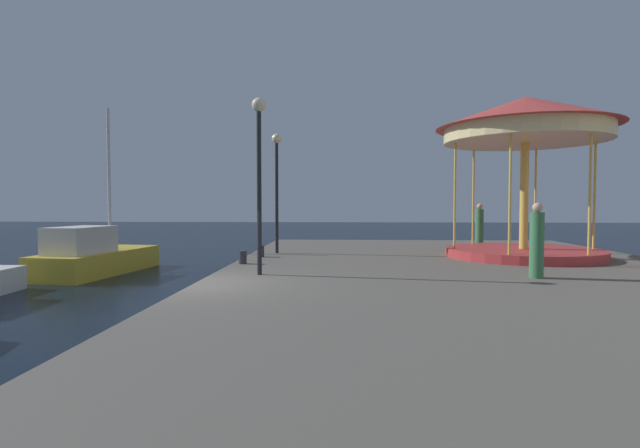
{
  "coord_description": "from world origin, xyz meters",
  "views": [
    {
      "loc": [
        3.46,
        -10.87,
        2.63
      ],
      "look_at": [
        2.7,
        4.48,
        2.0
      ],
      "focal_mm": 26.73,
      "sensor_mm": 36.0,
      "label": 1
    }
  ],
  "objects_px": {
    "sailboat_yellow": "(94,256)",
    "person_near_carousel": "(479,227)",
    "lamp_post_near_edge": "(259,155)",
    "bollard_north": "(261,251)",
    "carousel": "(525,137)",
    "bollard_center": "(243,257)",
    "person_by_the_water": "(537,243)",
    "lamp_post_mid_promenade": "(277,172)"
  },
  "relations": [
    {
      "from": "carousel",
      "to": "person_by_the_water",
      "type": "height_order",
      "value": "carousel"
    },
    {
      "from": "lamp_post_mid_promenade",
      "to": "bollard_north",
      "type": "distance_m",
      "value": 3.16
    },
    {
      "from": "sailboat_yellow",
      "to": "person_near_carousel",
      "type": "xyz_separation_m",
      "value": [
        15.17,
        3.25,
        0.99
      ]
    },
    {
      "from": "sailboat_yellow",
      "to": "carousel",
      "type": "distance_m",
      "value": 16.18
    },
    {
      "from": "carousel",
      "to": "person_near_carousel",
      "type": "xyz_separation_m",
      "value": [
        -0.43,
        3.85,
        -3.27
      ]
    },
    {
      "from": "lamp_post_mid_promenade",
      "to": "lamp_post_near_edge",
      "type": "bearing_deg",
      "value": -86.67
    },
    {
      "from": "sailboat_yellow",
      "to": "lamp_post_near_edge",
      "type": "xyz_separation_m",
      "value": [
        7.18,
        -5.12,
        3.21
      ]
    },
    {
      "from": "sailboat_yellow",
      "to": "bollard_center",
      "type": "height_order",
      "value": "sailboat_yellow"
    },
    {
      "from": "sailboat_yellow",
      "to": "person_by_the_water",
      "type": "bearing_deg",
      "value": -20.61
    },
    {
      "from": "lamp_post_mid_promenade",
      "to": "person_near_carousel",
      "type": "xyz_separation_m",
      "value": [
        8.31,
        2.86,
        -2.16
      ]
    },
    {
      "from": "sailboat_yellow",
      "to": "carousel",
      "type": "bearing_deg",
      "value": -2.19
    },
    {
      "from": "person_near_carousel",
      "to": "bollard_center",
      "type": "bearing_deg",
      "value": -145.47
    },
    {
      "from": "lamp_post_near_edge",
      "to": "sailboat_yellow",
      "type": "bearing_deg",
      "value": 144.49
    },
    {
      "from": "bollard_center",
      "to": "bollard_north",
      "type": "distance_m",
      "value": 1.96
    },
    {
      "from": "bollard_north",
      "to": "person_near_carousel",
      "type": "height_order",
      "value": "person_near_carousel"
    },
    {
      "from": "lamp_post_near_edge",
      "to": "person_by_the_water",
      "type": "bearing_deg",
      "value": -1.68
    },
    {
      "from": "bollard_center",
      "to": "bollard_north",
      "type": "bearing_deg",
      "value": 83.6
    },
    {
      "from": "sailboat_yellow",
      "to": "lamp_post_mid_promenade",
      "type": "bearing_deg",
      "value": 3.26
    },
    {
      "from": "bollard_center",
      "to": "person_near_carousel",
      "type": "bearing_deg",
      "value": 34.53
    },
    {
      "from": "carousel",
      "to": "lamp_post_mid_promenade",
      "type": "bearing_deg",
      "value": 173.55
    },
    {
      "from": "sailboat_yellow",
      "to": "lamp_post_near_edge",
      "type": "height_order",
      "value": "sailboat_yellow"
    },
    {
      "from": "bollard_north",
      "to": "person_by_the_water",
      "type": "distance_m",
      "value": 8.88
    },
    {
      "from": "sailboat_yellow",
      "to": "lamp_post_near_edge",
      "type": "bearing_deg",
      "value": -35.51
    },
    {
      "from": "lamp_post_near_edge",
      "to": "person_by_the_water",
      "type": "height_order",
      "value": "lamp_post_near_edge"
    },
    {
      "from": "lamp_post_near_edge",
      "to": "person_near_carousel",
      "type": "xyz_separation_m",
      "value": [
        7.99,
        8.37,
        -2.22
      ]
    },
    {
      "from": "lamp_post_near_edge",
      "to": "bollard_north",
      "type": "distance_m",
      "value": 5.14
    },
    {
      "from": "lamp_post_near_edge",
      "to": "carousel",
      "type": "bearing_deg",
      "value": 28.27
    },
    {
      "from": "sailboat_yellow",
      "to": "person_near_carousel",
      "type": "distance_m",
      "value": 15.55
    },
    {
      "from": "sailboat_yellow",
      "to": "lamp_post_mid_promenade",
      "type": "xyz_separation_m",
      "value": [
        6.86,
        0.39,
        3.15
      ]
    },
    {
      "from": "carousel",
      "to": "person_near_carousel",
      "type": "height_order",
      "value": "carousel"
    },
    {
      "from": "lamp_post_mid_promenade",
      "to": "person_by_the_water",
      "type": "relative_size",
      "value": 2.38
    },
    {
      "from": "carousel",
      "to": "bollard_center",
      "type": "height_order",
      "value": "carousel"
    },
    {
      "from": "sailboat_yellow",
      "to": "carousel",
      "type": "xyz_separation_m",
      "value": [
        15.6,
        -0.6,
        4.26
      ]
    },
    {
      "from": "carousel",
      "to": "lamp_post_mid_promenade",
      "type": "relative_size",
      "value": 1.35
    },
    {
      "from": "sailboat_yellow",
      "to": "bollard_north",
      "type": "distance_m",
      "value": 6.55
    },
    {
      "from": "lamp_post_mid_promenade",
      "to": "person_by_the_water",
      "type": "distance_m",
      "value": 9.53
    },
    {
      "from": "lamp_post_mid_promenade",
      "to": "person_by_the_water",
      "type": "xyz_separation_m",
      "value": [
        7.31,
        -5.72,
        -2.16
      ]
    },
    {
      "from": "lamp_post_near_edge",
      "to": "bollard_north",
      "type": "height_order",
      "value": "lamp_post_near_edge"
    },
    {
      "from": "sailboat_yellow",
      "to": "person_by_the_water",
      "type": "height_order",
      "value": "sailboat_yellow"
    },
    {
      "from": "bollard_center",
      "to": "person_near_carousel",
      "type": "xyz_separation_m",
      "value": [
        8.91,
        6.13,
        0.68
      ]
    },
    {
      "from": "bollard_north",
      "to": "person_by_the_water",
      "type": "relative_size",
      "value": 0.21
    },
    {
      "from": "bollard_north",
      "to": "person_by_the_water",
      "type": "bearing_deg",
      "value": -29.71
    }
  ]
}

